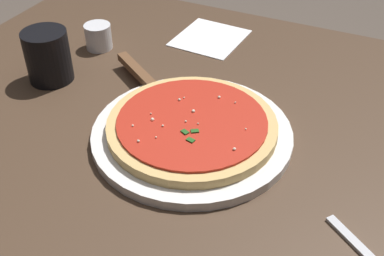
# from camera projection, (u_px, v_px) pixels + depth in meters

# --- Properties ---
(restaurant_table) EXTENTS (1.03, 0.86, 0.72)m
(restaurant_table) POSITION_uv_depth(u_px,v_px,m) (180.00, 170.00, 0.90)
(restaurant_table) COLOR black
(restaurant_table) RESTS_ON ground_plane
(serving_plate) EXTENTS (0.32, 0.32, 0.02)m
(serving_plate) POSITION_uv_depth(u_px,v_px,m) (192.00, 134.00, 0.77)
(serving_plate) COLOR white
(serving_plate) RESTS_ON restaurant_table
(pizza) EXTENTS (0.27, 0.27, 0.02)m
(pizza) POSITION_uv_depth(u_px,v_px,m) (192.00, 125.00, 0.76)
(pizza) COLOR #DBB26B
(pizza) RESTS_ON serving_plate
(pizza_server) EXTENTS (0.21, 0.16, 0.01)m
(pizza_server) POSITION_uv_depth(u_px,v_px,m) (147.00, 82.00, 0.86)
(pizza_server) COLOR silver
(pizza_server) RESTS_ON serving_plate
(cup_tall_drink) EXTENTS (0.08, 0.08, 0.10)m
(cup_tall_drink) POSITION_uv_depth(u_px,v_px,m) (48.00, 56.00, 0.88)
(cup_tall_drink) COLOR black
(cup_tall_drink) RESTS_ON restaurant_table
(cup_small_sauce) EXTENTS (0.05, 0.05, 0.05)m
(cup_small_sauce) POSITION_uv_depth(u_px,v_px,m) (98.00, 36.00, 0.99)
(cup_small_sauce) COLOR silver
(cup_small_sauce) RESTS_ON restaurant_table
(napkin_folded_right) EXTENTS (0.14, 0.15, 0.00)m
(napkin_folded_right) POSITION_uv_depth(u_px,v_px,m) (210.00, 38.00, 1.04)
(napkin_folded_right) COLOR white
(napkin_folded_right) RESTS_ON restaurant_table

